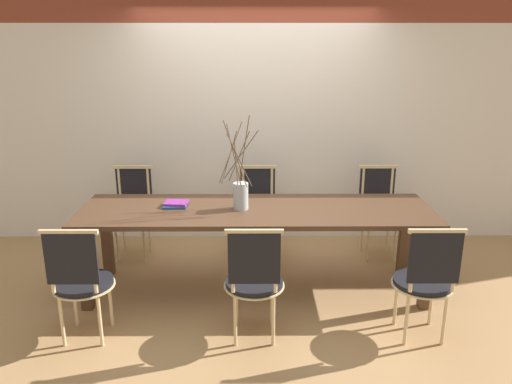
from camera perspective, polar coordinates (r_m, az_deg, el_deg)
The scene contains 11 objects.
ground_plane at distance 4.61m, azimuth -0.00°, elevation -11.06°, with size 16.00×16.00×0.00m, color #A87F51.
wall_rear at distance 5.42m, azimuth -0.08°, elevation 10.97°, with size 12.00×0.06×3.20m.
dining_table at distance 4.33m, azimuth -0.00°, elevation -3.06°, with size 3.04×0.87×0.77m.
chair_near_leftend at distance 3.90m, azimuth -19.39°, elevation -9.36°, with size 0.45×0.45×0.93m.
chair_near_left at distance 3.69m, azimuth -0.21°, elevation -9.86°, with size 0.45×0.45×0.93m.
chair_near_center at distance 3.90m, azimuth 18.79°, elevation -9.30°, with size 0.45×0.45×0.93m.
chair_far_leftend at distance 5.27m, azimuth -13.93°, elevation -1.97°, with size 0.45×0.45×0.93m.
chair_far_left at distance 5.12m, azimuth 0.18°, elevation -2.01°, with size 0.45×0.45×0.93m.
chair_far_center at distance 5.28m, azimuth 13.84°, elevation -1.92°, with size 0.45×0.45×0.93m.
vase_centerpiece at distance 4.25m, azimuth -1.78°, elevation -0.14°, with size 0.34×0.32×0.80m.
book_stack at distance 4.41m, azimuth -9.16°, elevation -1.39°, with size 0.22×0.19×0.04m.
Camera 1 is at (-0.02, -4.07, 2.16)m, focal length 35.00 mm.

